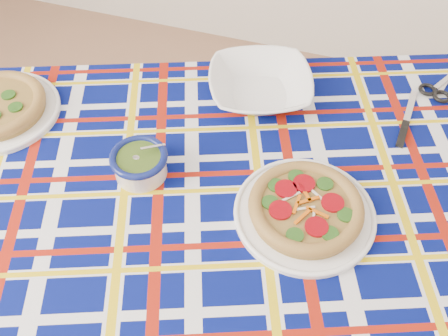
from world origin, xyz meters
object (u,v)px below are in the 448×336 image
(serving_bowl, at_px, (260,86))
(pesto_bowl, at_px, (140,162))
(main_focaccia_plate, at_px, (306,207))
(dining_table, at_px, (227,226))

(serving_bowl, bearing_deg, pesto_bowl, -119.20)
(pesto_bowl, xyz_separation_m, serving_bowl, (0.17, 0.31, -0.01))
(main_focaccia_plate, height_order, pesto_bowl, pesto_bowl)
(dining_table, bearing_deg, main_focaccia_plate, -10.55)
(dining_table, height_order, pesto_bowl, pesto_bowl)
(pesto_bowl, distance_m, serving_bowl, 0.36)
(dining_table, xyz_separation_m, serving_bowl, (-0.03, 0.34, 0.10))
(main_focaccia_plate, distance_m, pesto_bowl, 0.35)
(dining_table, distance_m, serving_bowl, 0.36)
(main_focaccia_plate, bearing_deg, pesto_bowl, 179.62)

